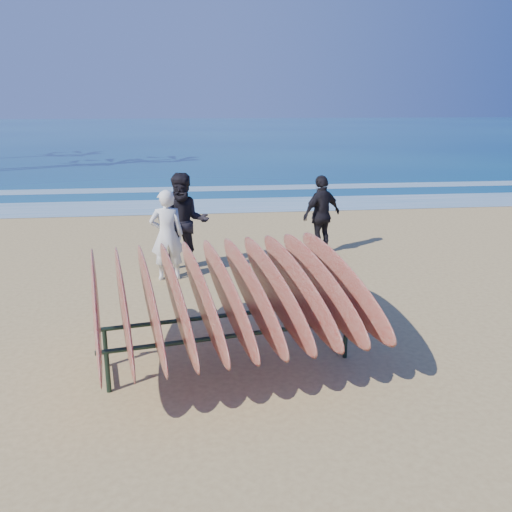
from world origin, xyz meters
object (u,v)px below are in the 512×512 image
object	(u,v)px
surfboard_rack	(227,294)
person_dark_a	(185,223)
person_white	(167,235)
person_dark_b	(322,215)

from	to	relation	value
surfboard_rack	person_dark_a	world-z (taller)	person_dark_a
person_white	person_dark_b	xyz separation A→B (m)	(3.23, 1.40, 0.01)
person_white	person_dark_b	distance (m)	3.52
person_white	person_dark_a	bearing A→B (deg)	-131.52
surfboard_rack	person_dark_b	xyz separation A→B (m)	(2.38, 4.88, -0.07)
surfboard_rack	person_dark_b	size ratio (longest dim) A/B	2.13
person_white	person_dark_b	size ratio (longest dim) A/B	0.99
person_dark_a	person_dark_b	bearing A→B (deg)	13.89
surfboard_rack	person_dark_b	world-z (taller)	person_dark_b
person_dark_a	person_dark_b	size ratio (longest dim) A/B	1.12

